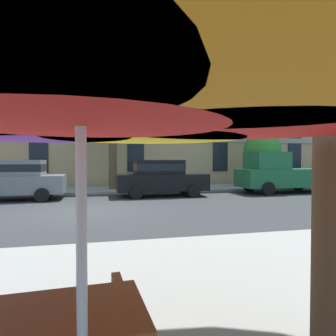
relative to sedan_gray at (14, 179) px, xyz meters
name	(u,v)px	position (x,y,z in m)	size (l,w,h in m)	color
ground_plane	(82,212)	(3.07, -3.70, -0.95)	(120.00, 120.00, 0.00)	#2D3033
sidewalk_far	(88,190)	(3.07, 3.10, -0.89)	(56.00, 3.60, 0.12)	gray
apartment_building	(91,85)	(3.07, 11.29, 7.05)	(47.60, 12.08, 16.00)	tan
sedan_gray	(14,179)	(0.00, 0.00, 0.00)	(4.40, 1.98, 1.78)	slate
sedan_black	(161,177)	(6.62, 0.00, 0.00)	(4.40, 1.98, 1.78)	black
pickup_green	(281,174)	(13.27, 0.00, 0.08)	(5.10, 2.12, 2.20)	#195933
street_tree_middle	(109,121)	(4.24, 3.39, 3.11)	(2.17, 2.11, 5.30)	brown
street_tree_right	(263,149)	(13.98, 2.99, 1.54)	(2.36, 2.36, 3.65)	#4C3823
patio_umbrella	(80,86)	(3.54, -12.70, 1.24)	(3.60, 3.34, 2.47)	silver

